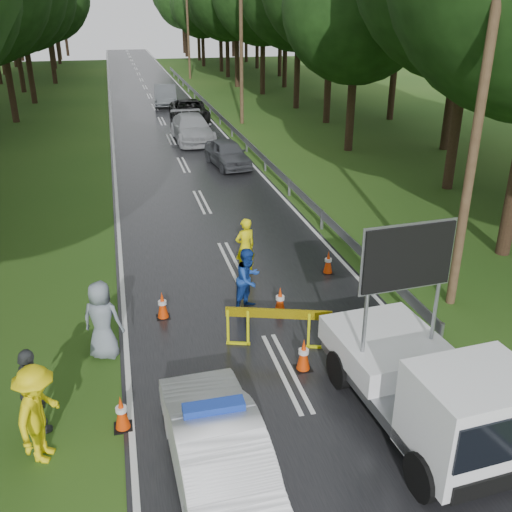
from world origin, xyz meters
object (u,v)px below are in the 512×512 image
object	(u,v)px
barrier	(278,319)
queue_car_third	(189,111)
queue_car_first	(227,153)
queue_car_second	(192,128)
police_sedan	(215,443)
work_truck	(431,387)
officer	(245,247)
civilian	(248,279)
queue_car_fourth	(165,95)

from	to	relation	value
barrier	queue_car_third	xyz separation A→B (m)	(1.73, 28.27, -0.03)
queue_car_first	queue_car_second	bearing A→B (deg)	91.52
queue_car_second	barrier	bearing A→B (deg)	-94.25
police_sedan	work_truck	size ratio (longest dim) A/B	0.86
police_sedan	barrier	world-z (taller)	police_sedan
queue_car_third	work_truck	bearing A→B (deg)	-87.50
queue_car_third	police_sedan	bearing A→B (deg)	-94.64
officer	queue_car_first	xyz separation A→B (m)	(1.88, 12.27, -0.23)
police_sedan	civilian	size ratio (longest dim) A/B	2.45
barrier	queue_car_first	world-z (taller)	queue_car_first
work_truck	officer	bearing A→B (deg)	99.35
work_truck	queue_car_third	world-z (taller)	work_truck
officer	barrier	bearing A→B (deg)	70.60
queue_car_second	queue_car_third	bearing A→B (deg)	82.47
work_truck	barrier	size ratio (longest dim) A/B	2.06
civilian	queue_car_third	xyz separation A→B (m)	(1.97, 26.27, -0.11)
barrier	queue_car_third	size ratio (longest dim) A/B	0.44
civilian	queue_car_fourth	world-z (taller)	civilian
police_sedan	queue_car_fourth	xyz separation A→B (m)	(2.94, 39.32, 0.12)
queue_car_first	queue_car_third	distance (m)	12.00
queue_car_first	queue_car_third	xyz separation A→B (m)	(-0.27, 12.00, 0.08)
barrier	queue_car_fourth	xyz separation A→B (m)	(0.84, 35.76, 0.03)
work_truck	queue_car_third	bearing A→B (deg)	86.31
work_truck	officer	xyz separation A→B (m)	(-1.76, 7.43, -0.12)
officer	queue_car_second	bearing A→B (deg)	-110.64
police_sedan	queue_car_third	world-z (taller)	police_sedan
barrier	queue_car_second	bearing A→B (deg)	105.82
barrier	officer	world-z (taller)	officer
civilian	queue_car_second	xyz separation A→B (m)	(1.33, 20.27, -0.08)
police_sedan	barrier	bearing A→B (deg)	-122.62
civilian	queue_car_third	size ratio (longest dim) A/B	0.32
barrier	queue_car_second	world-z (taller)	queue_car_second
work_truck	barrier	bearing A→B (deg)	114.80
queue_car_fourth	officer	bearing A→B (deg)	-86.53
queue_car_first	queue_car_third	size ratio (longest dim) A/B	0.72
civilian	queue_car_third	bearing A→B (deg)	46.78
civilian	queue_car_first	world-z (taller)	civilian
civilian	work_truck	bearing A→B (deg)	-107.54
officer	queue_car_fourth	size ratio (longest dim) A/B	0.37
officer	queue_car_second	distance (m)	18.30
civilian	barrier	bearing A→B (deg)	-122.03
barrier	queue_car_second	size ratio (longest dim) A/B	0.45
police_sedan	queue_car_third	size ratio (longest dim) A/B	0.78
work_truck	queue_car_fourth	bearing A→B (deg)	87.55
work_truck	officer	distance (m)	7.64
queue_car_third	queue_car_first	bearing A→B (deg)	-86.48
civilian	queue_car_fourth	size ratio (longest dim) A/B	0.35
work_truck	civilian	xyz separation A→B (m)	(-2.13, 5.43, -0.16)
civilian	queue_car_third	world-z (taller)	civilian
barrier	queue_car_fourth	size ratio (longest dim) A/B	0.49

